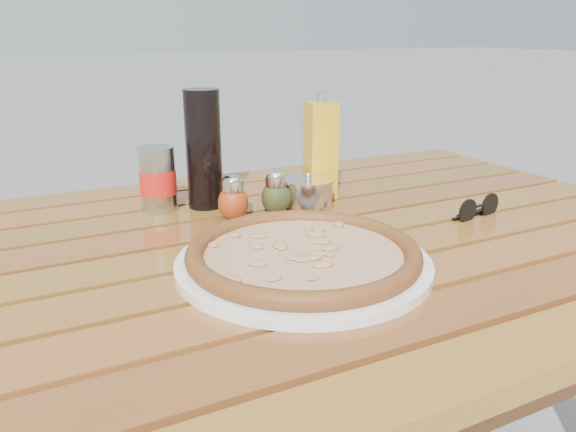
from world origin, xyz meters
name	(u,v)px	position (x,y,z in m)	size (l,w,h in m)	color
table	(293,279)	(0.00, 0.00, 0.67)	(1.40, 0.90, 0.75)	#35210C
plate	(303,263)	(-0.05, -0.12, 0.76)	(0.36, 0.36, 0.01)	white
pizza	(303,253)	(-0.05, -0.12, 0.77)	(0.39, 0.39, 0.03)	beige
pepper_shaker	(233,199)	(-0.05, 0.13, 0.79)	(0.06, 0.06, 0.08)	#AC3B13
oregano_shaker	(276,193)	(0.03, 0.13, 0.79)	(0.07, 0.07, 0.08)	#3C421A
dark_bottle	(204,149)	(-0.07, 0.23, 0.86)	(0.07, 0.07, 0.22)	black
soda_can	(158,180)	(-0.16, 0.24, 0.81)	(0.08, 0.08, 0.12)	silver
olive_oil_cruet	(320,150)	(0.15, 0.18, 0.85)	(0.06, 0.06, 0.21)	gold
parmesan_tin	(308,194)	(0.09, 0.12, 0.78)	(0.11, 0.11, 0.07)	silver
sunglasses	(478,209)	(0.34, -0.06, 0.77)	(0.11, 0.04, 0.04)	black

